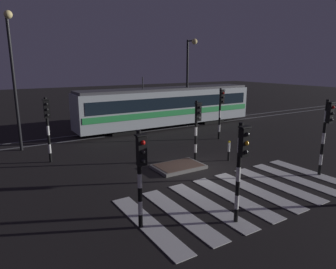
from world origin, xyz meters
TOP-DOWN VIEW (x-y plane):
  - ground_plane at (0.00, 0.00)m, footprint 120.00×120.00m
  - rail_near at (0.00, 9.39)m, footprint 80.00×0.12m
  - rail_far at (0.00, 10.82)m, footprint 80.00×0.12m
  - crosswalk_zebra at (0.00, -3.08)m, footprint 9.63×4.51m
  - traffic_island at (-0.56, 0.93)m, footprint 2.44×1.65m
  - traffic_light_median_centre at (0.89, 1.39)m, footprint 0.36×0.42m
  - traffic_light_corner_near_right at (4.58, -3.43)m, footprint 0.36×0.42m
  - traffic_light_corner_near_left at (-4.74, -3.27)m, footprint 0.36×0.42m
  - traffic_light_corner_far_right at (5.26, 4.52)m, footprint 0.36×0.42m
  - traffic_light_corner_far_left at (-5.84, 5.26)m, footprint 0.36×0.42m
  - traffic_light_kerb_mid_left at (-1.89, -4.61)m, footprint 0.36×0.42m
  - street_lamp_trackside_right at (5.92, 9.23)m, footprint 0.44×1.21m
  - street_lamp_trackside_left at (-6.89, 8.45)m, footprint 0.44×1.21m
  - tram at (4.46, 10.10)m, footprint 15.52×2.58m
  - bollard_island_edge at (2.46, 0.57)m, footprint 0.12×0.12m

SIDE VIEW (x-z plane):
  - ground_plane at x=0.00m, z-range 0.00..0.00m
  - crosswalk_zebra at x=0.00m, z-range 0.00..0.02m
  - rail_near at x=0.00m, z-range 0.00..0.03m
  - rail_far at x=0.00m, z-range 0.00..0.03m
  - traffic_island at x=-0.56m, z-range 0.00..0.18m
  - bollard_island_edge at x=2.46m, z-range 0.00..1.11m
  - tram at x=4.46m, z-range -0.33..3.82m
  - traffic_light_corner_near_left at x=-4.74m, z-range 0.51..3.71m
  - traffic_light_median_centre at x=0.89m, z-range 0.52..3.79m
  - traffic_light_kerb_mid_left at x=-1.89m, z-range 0.54..3.90m
  - traffic_light_corner_far_left at x=-5.84m, z-range 0.55..4.02m
  - traffic_light_corner_far_right at x=5.26m, z-range 0.56..4.10m
  - traffic_light_corner_near_right at x=4.58m, z-range 0.57..4.15m
  - street_lamp_trackside_right at x=5.92m, z-range 0.96..7.99m
  - street_lamp_trackside_left at x=-6.89m, z-range 0.99..8.88m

